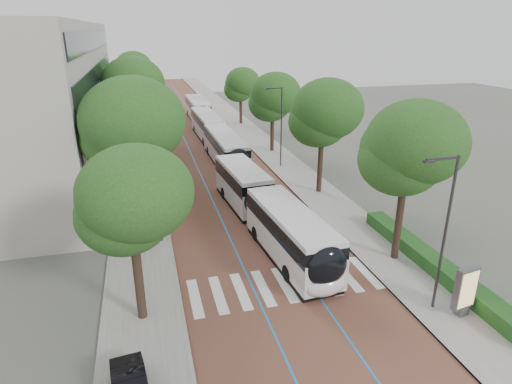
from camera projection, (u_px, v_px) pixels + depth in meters
ground at (287, 295)px, 22.90m from camera, size 160.00×160.00×0.00m
road at (193, 133)px, 59.01m from camera, size 11.00×140.00×0.02m
sidewalk_left at (137, 136)px, 57.18m from camera, size 4.00×140.00×0.12m
sidewalk_right at (246, 129)px, 60.80m from camera, size 4.00×140.00×0.12m
kerb_left at (152, 135)px, 57.64m from camera, size 0.20×140.00×0.14m
kerb_right at (233, 130)px, 60.35m from camera, size 0.20×140.00×0.14m
zebra_crossing at (285, 284)px, 23.84m from camera, size 10.55×3.60×0.01m
lane_line_left at (182, 133)px, 58.62m from camera, size 0.12×126.00×0.01m
lane_line_right at (205, 132)px, 59.39m from camera, size 0.12×126.00×0.01m
office_building at (2, 100)px, 40.99m from camera, size 18.11×40.00×14.00m
hedge at (435, 264)px, 24.91m from camera, size 1.20×14.00×0.80m
streetlight_near at (444, 223)px, 20.08m from camera, size 1.82×0.20×8.00m
streetlight_far at (280, 121)px, 42.65m from camera, size 1.82×0.20×8.00m
lamp_post_left at (157, 184)px, 27.18m from camera, size 0.14×0.14×8.00m
trees_left at (131, 99)px, 41.13m from camera, size 6.46×60.45×10.32m
trees_right at (297, 108)px, 40.59m from camera, size 5.86×47.34×9.26m
lead_bus at (268, 212)px, 29.34m from camera, size 3.94×18.53×3.20m
bus_queued_0 at (226, 150)px, 44.45m from camera, size 2.71×12.43×3.20m
bus_queued_1 at (208, 127)px, 54.94m from camera, size 2.81×12.45×3.20m
bus_queued_2 at (198, 110)px, 66.59m from camera, size 2.60×12.41×3.20m
ad_panel at (465, 290)px, 20.74m from camera, size 1.28×0.56×2.59m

